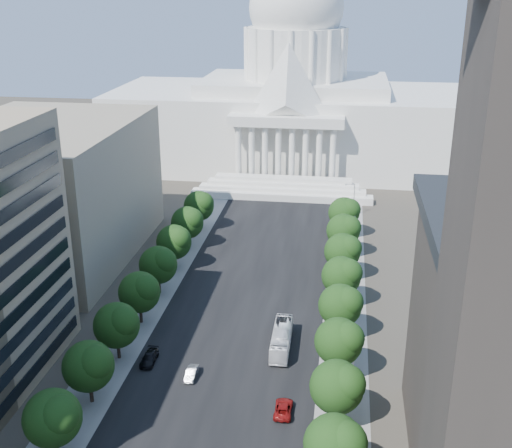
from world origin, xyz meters
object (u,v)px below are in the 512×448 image
at_px(car_red, 283,409).
at_px(car_dark_b, 149,358).
at_px(car_silver, 192,373).
at_px(city_bus, 281,339).

relative_size(car_red, car_dark_b, 1.01).
relative_size(car_silver, city_bus, 0.35).
xyz_separation_m(car_silver, car_dark_b, (-7.88, 3.18, 0.05)).
xyz_separation_m(car_silver, car_red, (15.28, -6.87, 0.03)).
height_order(car_dark_b, city_bus, city_bus).
bearing_deg(car_dark_b, city_bus, 18.96).
bearing_deg(car_red, car_dark_b, -23.67).
bearing_deg(city_bus, car_dark_b, -161.16).
relative_size(car_silver, car_dark_b, 0.82).
height_order(car_silver, car_red, car_red).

